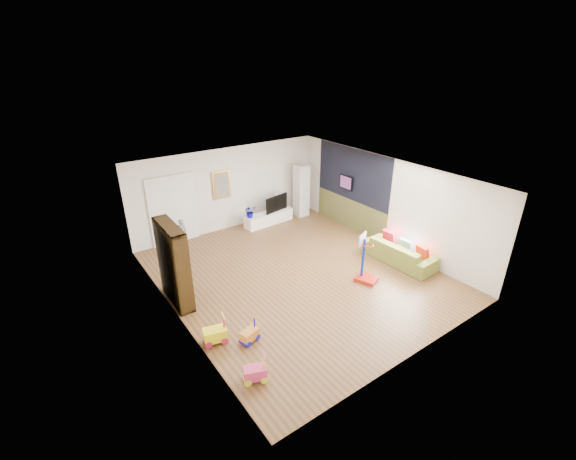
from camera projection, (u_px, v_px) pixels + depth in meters
floor at (297, 274)px, 10.30m from camera, size 6.50×7.50×0.00m
ceiling at (298, 177)px, 9.16m from camera, size 6.50×7.50×0.00m
wall_back at (228, 189)px, 12.50m from camera, size 6.50×0.00×2.70m
wall_front at (421, 299)px, 6.96m from camera, size 6.50×0.00×2.70m
wall_left at (172, 266)px, 8.02m from camera, size 0.00×7.50×2.70m
wall_right at (385, 202)px, 11.44m from camera, size 0.00×7.50×2.70m
navy_accent at (352, 175)px, 12.25m from camera, size 0.01×3.20×1.70m
olive_wainscot at (350, 214)px, 12.82m from camera, size 0.01×3.20×1.00m
doorway at (173, 211)px, 11.60m from camera, size 1.45×0.06×2.10m
painting_back at (222, 185)px, 12.25m from camera, size 0.62×0.06×0.92m
artwork_right at (346, 182)px, 12.49m from camera, size 0.04×0.56×0.46m
media_console at (269, 218)px, 13.24m from camera, size 1.81×0.56×0.42m
tall_cabinet at (301, 191)px, 13.65m from camera, size 0.45×0.45×1.86m
bookshelf at (174, 264)px, 8.81m from camera, size 0.38×1.35×1.96m
sofa at (400, 252)px, 10.78m from camera, size 0.90×2.09×0.60m
basketball_hoop at (368, 259)px, 9.73m from camera, size 0.62×0.67×1.30m
ride_on_yellow at (215, 330)px, 7.75m from camera, size 0.52×0.39×0.62m
ride_on_orange at (249, 331)px, 7.80m from camera, size 0.44×0.34×0.51m
ride_on_pink at (255, 369)px, 6.86m from camera, size 0.47×0.39×0.55m
child at (182, 233)px, 11.62m from camera, size 0.34×0.24×0.88m
tv at (275, 203)px, 13.19m from camera, size 0.98×0.32×0.56m
vase_plant at (250, 211)px, 12.66m from camera, size 0.40×0.35×0.42m
pillow_left at (422, 252)px, 10.41m from camera, size 0.15×0.39×0.38m
pillow_center at (406, 246)px, 10.77m from camera, size 0.12×0.40×0.39m
pillow_right at (389, 237)px, 11.26m from camera, size 0.11×0.41×0.41m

